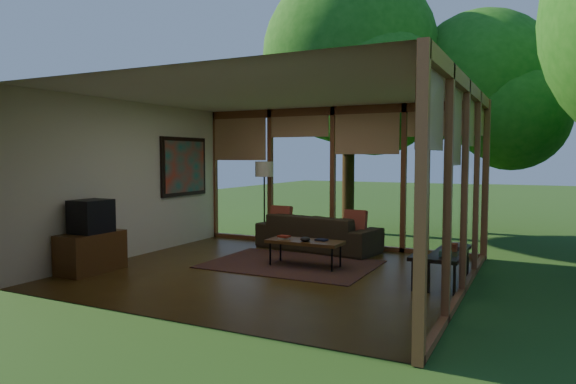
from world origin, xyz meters
The scene contains 25 objects.
floor centered at (0.00, 0.00, 0.00)m, with size 5.50×5.50×0.00m, color #553B16.
ceiling centered at (0.00, 0.00, 2.70)m, with size 5.50×5.50×0.00m, color silver.
wall_left centered at (-2.75, 0.00, 1.35)m, with size 0.04×5.00×2.70m, color silver.
wall_front centered at (0.00, -2.50, 1.35)m, with size 5.50×0.04×2.70m, color silver.
window_wall_back centered at (0.00, 2.50, 1.35)m, with size 5.50×0.12×2.70m, color brown.
window_wall_right centered at (2.75, 0.00, 1.35)m, with size 0.12×5.00×2.70m, color brown.
tree_nw centered at (-0.41, 4.55, 4.03)m, with size 3.99×3.99×6.03m.
tree_ne centered at (2.34, 5.66, 3.33)m, with size 3.35×3.35×5.02m.
rug centered at (0.02, 0.63, 0.01)m, with size 2.65×1.88×0.01m, color brown.
sofa centered at (-0.10, 2.00, 0.34)m, with size 2.29×0.90×0.67m, color #322719.
pillow_left centered at (-0.85, 1.95, 0.59)m, with size 0.41×0.14×0.41m, color maroon.
pillow_right centered at (0.65, 1.95, 0.58)m, with size 0.40×0.13×0.40m, color maroon.
ct_book_lower centered at (-0.06, 0.52, 0.44)m, with size 0.18×0.13×0.03m, color #AEA99E.
ct_book_upper centered at (-0.06, 0.52, 0.47)m, with size 0.18×0.13×0.03m, color maroon.
ct_book_side centered at (0.54, 0.65, 0.44)m, with size 0.18×0.13×0.03m, color black.
ct_bowl centered at (0.34, 0.47, 0.46)m, with size 0.16×0.16×0.07m, color black.
media_cabinet centered at (-2.47, -1.19, 0.30)m, with size 0.50×1.00×0.60m, color brown.
television centered at (-2.45, -1.19, 0.85)m, with size 0.45×0.55×0.50m, color black.
console_book_a centered at (2.40, 0.07, 0.49)m, with size 0.20×0.14×0.07m, color #32574A.
console_book_b centered at (2.40, 0.52, 0.50)m, with size 0.21×0.16×0.10m, color maroon.
console_book_c centered at (2.40, 0.92, 0.48)m, with size 0.20×0.14×0.05m, color #AEA99E.
floor_lamp centered at (-1.33, 2.16, 1.41)m, with size 0.36×0.36×1.65m.
coffee_table centered at (0.29, 0.57, 0.39)m, with size 1.20×0.50×0.43m.
side_console centered at (2.40, 0.47, 0.41)m, with size 0.60×1.40×0.46m.
wall_painting centered at (-2.71, 1.40, 1.55)m, with size 0.06×1.35×1.15m.
Camera 1 is at (3.64, -6.75, 1.76)m, focal length 32.00 mm.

